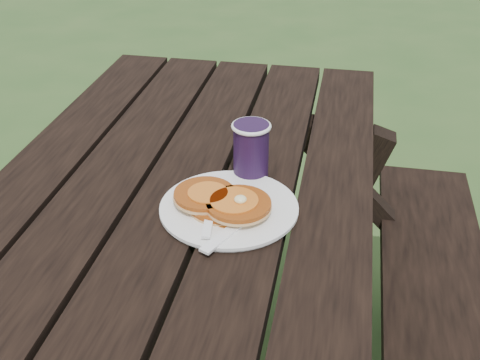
# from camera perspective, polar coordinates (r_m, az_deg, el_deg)

# --- Properties ---
(plate) EXTENTS (0.30, 0.30, 0.01)m
(plate) POSITION_cam_1_polar(r_m,az_deg,el_deg) (1.10, -1.05, -2.72)
(plate) COLOR white
(plate) RESTS_ON picnic_table
(pancake_stack) EXTENTS (0.18, 0.13, 0.04)m
(pancake_stack) POSITION_cam_1_polar(r_m,az_deg,el_deg) (1.08, -1.68, -2.05)
(pancake_stack) COLOR #9C4511
(pancake_stack) RESTS_ON plate
(knife) EXTENTS (0.09, 0.17, 0.00)m
(knife) POSITION_cam_1_polar(r_m,az_deg,el_deg) (1.04, -0.37, -4.38)
(knife) COLOR white
(knife) RESTS_ON plate
(fork) EXTENTS (0.05, 0.16, 0.01)m
(fork) POSITION_cam_1_polar(r_m,az_deg,el_deg) (1.05, -2.94, -3.69)
(fork) COLOR white
(fork) RESTS_ON plate
(coffee_cup) EXTENTS (0.08, 0.08, 0.11)m
(coffee_cup) POSITION_cam_1_polar(r_m,az_deg,el_deg) (1.18, 1.05, 3.11)
(coffee_cup) COLOR black
(coffee_cup) RESTS_ON picnic_table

